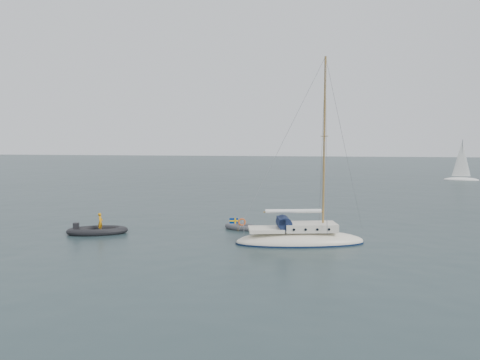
# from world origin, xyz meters

# --- Properties ---
(ground) EXTENTS (300.00, 300.00, 0.00)m
(ground) POSITION_xyz_m (0.00, 0.00, 0.00)
(ground) COLOR black
(ground) RESTS_ON ground
(sailboat) EXTENTS (8.63, 2.59, 12.28)m
(sailboat) POSITION_xyz_m (2.64, -2.15, 0.93)
(sailboat) COLOR beige
(sailboat) RESTS_ON ground
(dinghy) EXTENTS (2.76, 1.25, 0.40)m
(dinghy) POSITION_xyz_m (-1.77, 1.86, 0.17)
(dinghy) COLOR #45454A
(dinghy) RESTS_ON ground
(rib) EXTENTS (4.22, 1.92, 1.49)m
(rib) POSITION_xyz_m (-11.58, -1.28, 0.24)
(rib) COLOR black
(rib) RESTS_ON ground
(distant_yacht_c) EXTENTS (5.27, 2.81, 6.98)m
(distant_yacht_c) POSITION_xyz_m (26.88, 48.21, 2.98)
(distant_yacht_c) COLOR silver
(distant_yacht_c) RESTS_ON ground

